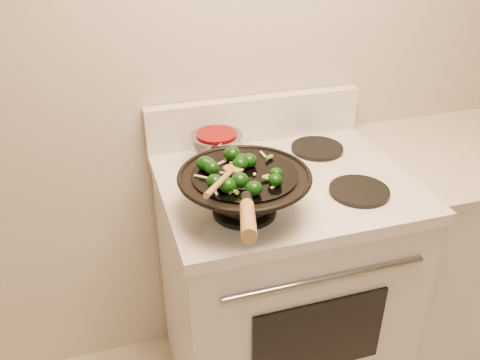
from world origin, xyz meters
name	(u,v)px	position (x,y,z in m)	size (l,w,h in m)	color
stove	(279,286)	(-0.06, 1.17, 0.47)	(0.78, 0.67, 1.08)	white
counter_unit	(458,246)	(0.72, 1.20, 0.46)	(0.83, 0.62, 0.91)	white
wok	(245,190)	(-0.25, 1.02, 1.00)	(0.37, 0.60, 0.23)	black
stirfry	(234,170)	(-0.27, 1.02, 1.06)	(0.24, 0.25, 0.04)	black
wooden_spoon	(227,175)	(-0.31, 0.98, 1.07)	(0.17, 0.25, 0.07)	#9F723E
saucepan	(217,148)	(-0.24, 1.32, 0.98)	(0.17, 0.27, 0.10)	gray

